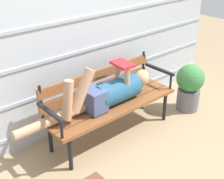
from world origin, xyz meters
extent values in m
plane|color=tan|center=(0.00, 0.00, 0.00)|extent=(12.00, 12.00, 0.00)
cube|color=#B2BCC6|center=(0.00, 0.62, 1.15)|extent=(4.48, 0.06, 2.30)
cube|color=#A3ADB7|center=(0.00, 0.59, 0.19)|extent=(4.48, 0.02, 0.04)
cube|color=#A3ADB7|center=(0.00, 0.59, 0.57)|extent=(4.48, 0.02, 0.04)
cube|color=#A3ADB7|center=(0.00, 0.59, 0.96)|extent=(4.48, 0.02, 0.04)
cube|color=#A3ADB7|center=(0.00, 0.59, 1.34)|extent=(4.48, 0.02, 0.04)
cube|color=brown|center=(0.00, -0.03, 0.41)|extent=(1.65, 0.16, 0.04)
cube|color=brown|center=(0.00, 0.13, 0.41)|extent=(1.65, 0.16, 0.04)
cube|color=brown|center=(0.00, 0.30, 0.41)|extent=(1.65, 0.16, 0.04)
cube|color=brown|center=(0.00, 0.38, 0.53)|extent=(1.58, 0.05, 0.11)
cube|color=brown|center=(0.00, 0.38, 0.71)|extent=(1.58, 0.05, 0.11)
cylinder|color=black|center=(-0.76, 0.38, 0.62)|extent=(0.03, 0.03, 0.38)
cylinder|color=black|center=(0.76, 0.38, 0.62)|extent=(0.03, 0.03, 0.38)
cylinder|color=black|center=(-0.73, -0.06, 0.20)|extent=(0.04, 0.04, 0.39)
cylinder|color=black|center=(0.73, -0.06, 0.20)|extent=(0.04, 0.04, 0.39)
cylinder|color=black|center=(-0.73, 0.33, 0.20)|extent=(0.04, 0.04, 0.39)
cylinder|color=black|center=(0.73, 0.33, 0.20)|extent=(0.04, 0.04, 0.39)
cube|color=black|center=(-0.80, 0.13, 0.63)|extent=(0.04, 0.47, 0.03)
cylinder|color=black|center=(-0.80, -0.06, 0.53)|extent=(0.03, 0.03, 0.20)
cube|color=black|center=(0.80, 0.13, 0.63)|extent=(0.04, 0.47, 0.03)
cylinder|color=black|center=(0.80, -0.06, 0.53)|extent=(0.03, 0.03, 0.20)
cylinder|color=#23567A|center=(0.07, 0.13, 0.57)|extent=(0.54, 0.28, 0.28)
cube|color=#475684|center=(-0.26, 0.13, 0.57)|extent=(0.20, 0.26, 0.25)
sphere|color=tan|center=(0.47, 0.13, 0.60)|extent=(0.19, 0.19, 0.19)
sphere|color=#E0C67A|center=(0.49, 0.13, 0.63)|extent=(0.16, 0.16, 0.16)
cylinder|color=tan|center=(-0.45, 0.07, 0.77)|extent=(0.32, 0.11, 0.46)
cylinder|color=tan|center=(-0.62, 0.07, 0.72)|extent=(0.15, 0.09, 0.43)
cylinder|color=tan|center=(-0.76, 0.19, 0.48)|extent=(0.84, 0.10, 0.10)
cylinder|color=tan|center=(0.16, 0.05, 0.72)|extent=(0.06, 0.06, 0.30)
cylinder|color=tan|center=(0.16, 0.21, 0.72)|extent=(0.06, 0.06, 0.30)
cube|color=red|center=(0.16, 0.13, 0.88)|extent=(0.19, 0.26, 0.04)
cylinder|color=slate|center=(1.19, -0.08, 0.15)|extent=(0.30, 0.30, 0.30)
sphere|color=#3D8442|center=(1.19, -0.08, 0.46)|extent=(0.37, 0.37, 0.37)
camera|label=1|loc=(-2.04, -2.22, 2.19)|focal=49.80mm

